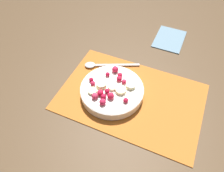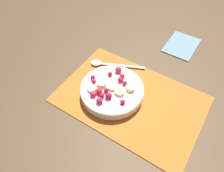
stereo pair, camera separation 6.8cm
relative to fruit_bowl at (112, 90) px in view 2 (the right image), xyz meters
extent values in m
plane|color=#4C3823|center=(0.06, 0.02, -0.03)|extent=(3.00, 3.00, 0.00)
cube|color=#B26023|center=(0.06, 0.02, -0.02)|extent=(0.45, 0.30, 0.01)
cylinder|color=white|center=(0.00, 0.00, -0.01)|extent=(0.20, 0.20, 0.03)
torus|color=white|center=(0.00, 0.00, 0.01)|extent=(0.20, 0.20, 0.01)
cylinder|color=white|center=(0.00, 0.00, 0.01)|extent=(0.18, 0.18, 0.00)
cylinder|color=beige|center=(0.05, 0.03, 0.02)|extent=(0.03, 0.03, 0.01)
cylinder|color=beige|center=(-0.03, -0.01, 0.02)|extent=(0.05, 0.05, 0.01)
cylinder|color=#F4EAB7|center=(0.00, 0.00, 0.02)|extent=(0.04, 0.04, 0.01)
cylinder|color=beige|center=(-0.05, -0.04, 0.02)|extent=(0.03, 0.03, 0.01)
cylinder|color=beige|center=(0.03, 0.00, 0.02)|extent=(0.04, 0.04, 0.01)
sphere|color=red|center=(0.01, 0.04, 0.02)|extent=(0.02, 0.02, 0.02)
sphere|color=red|center=(0.06, -0.03, 0.02)|extent=(0.02, 0.02, 0.02)
sphere|color=#D12347|center=(0.03, 0.03, 0.02)|extent=(0.02, 0.02, 0.02)
sphere|color=red|center=(-0.02, -0.04, 0.02)|extent=(0.02, 0.02, 0.02)
sphere|color=#B21433|center=(-0.07, 0.00, 0.02)|extent=(0.01, 0.01, 0.01)
sphere|color=#B21433|center=(-0.01, -0.05, 0.02)|extent=(0.02, 0.02, 0.02)
sphere|color=#DB3356|center=(-0.03, -0.06, 0.02)|extent=(0.02, 0.02, 0.02)
sphere|color=red|center=(0.01, -0.04, 0.02)|extent=(0.02, 0.02, 0.02)
sphere|color=red|center=(0.01, 0.05, 0.02)|extent=(0.02, 0.02, 0.02)
sphere|color=#D12347|center=(-0.02, 0.07, 0.02)|extent=(0.02, 0.02, 0.02)
sphere|color=#D12347|center=(0.00, -0.07, 0.02)|extent=(0.02, 0.02, 0.02)
sphere|color=#B21433|center=(-0.01, -0.02, 0.02)|extent=(0.02, 0.02, 0.02)
sphere|color=#D12347|center=(-0.06, -0.01, 0.02)|extent=(0.02, 0.02, 0.02)
sphere|color=#B21433|center=(-0.03, 0.04, 0.02)|extent=(0.01, 0.01, 0.01)
cube|color=#B2B2B7|center=(-0.04, 0.13, -0.02)|extent=(0.15, 0.08, 0.00)
ellipsoid|color=#B2B2B7|center=(-0.12, 0.09, -0.02)|extent=(0.05, 0.04, 0.01)
cube|color=slate|center=(0.10, 0.36, -0.02)|extent=(0.11, 0.15, 0.01)
camera|label=1|loc=(0.17, -0.40, 0.54)|focal=35.00mm
camera|label=2|loc=(0.23, -0.37, 0.54)|focal=35.00mm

